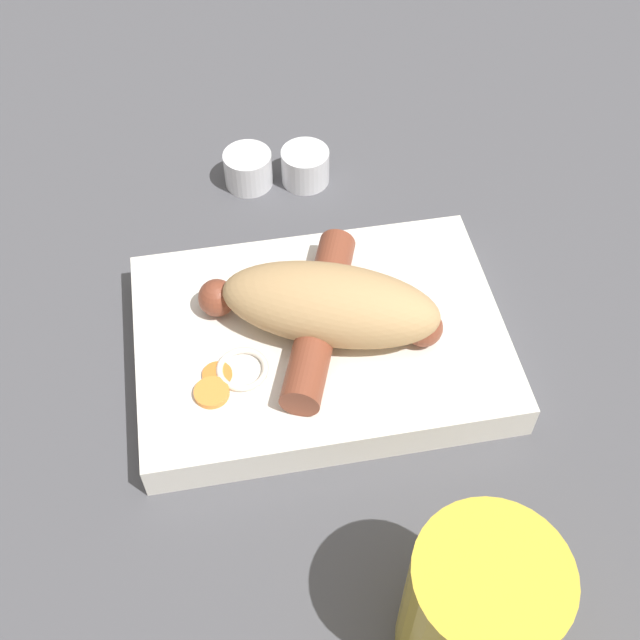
{
  "coord_description": "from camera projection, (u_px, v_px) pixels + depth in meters",
  "views": [
    {
      "loc": [
        -0.06,
        -0.34,
        0.48
      ],
      "look_at": [
        0.0,
        0.0,
        0.04
      ],
      "focal_mm": 45.0,
      "sensor_mm": 36.0,
      "label": 1
    }
  ],
  "objects": [
    {
      "name": "pickled_veggies",
      "position": [
        232.0,
        376.0,
        0.54
      ],
      "size": [
        0.06,
        0.05,
        0.0
      ],
      "color": "orange",
      "rests_on": "food_tray"
    },
    {
      "name": "condiment_cup_near",
      "position": [
        305.0,
        168.0,
        0.69
      ],
      "size": [
        0.04,
        0.04,
        0.03
      ],
      "color": "white",
      "rests_on": "ground_plane"
    },
    {
      "name": "condiment_cup_far",
      "position": [
        248.0,
        170.0,
        0.69
      ],
      "size": [
        0.04,
        0.04,
        0.03
      ],
      "color": "white",
      "rests_on": "ground_plane"
    },
    {
      "name": "bread_roll",
      "position": [
        330.0,
        303.0,
        0.55
      ],
      "size": [
        0.16,
        0.11,
        0.05
      ],
      "color": "tan",
      "rests_on": "food_tray"
    },
    {
      "name": "drink_glass",
      "position": [
        478.0,
        610.0,
        0.42
      ],
      "size": [
        0.08,
        0.08,
        0.1
      ],
      "color": "gold",
      "rests_on": "ground_plane"
    },
    {
      "name": "food_tray",
      "position": [
        320.0,
        341.0,
        0.58
      ],
      "size": [
        0.26,
        0.19,
        0.03
      ],
      "color": "silver",
      "rests_on": "ground_plane"
    },
    {
      "name": "ground_plane",
      "position": [
        320.0,
        353.0,
        0.59
      ],
      "size": [
        3.0,
        3.0,
        0.0
      ],
      "primitive_type": "plane",
      "color": "#4C4C51"
    },
    {
      "name": "sausage",
      "position": [
        319.0,
        312.0,
        0.56
      ],
      "size": [
        0.16,
        0.15,
        0.03
      ],
      "color": "brown",
      "rests_on": "food_tray"
    }
  ]
}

